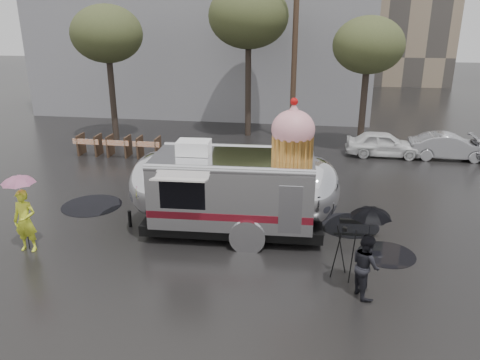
% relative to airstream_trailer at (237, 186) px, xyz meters
% --- Properties ---
extents(ground, '(120.00, 120.00, 0.00)m').
position_rel_airstream_trailer_xyz_m(ground, '(-1.40, -2.69, -1.53)').
color(ground, black).
rests_on(ground, ground).
extents(puddles, '(13.15, 6.56, 0.01)m').
position_rel_airstream_trailer_xyz_m(puddles, '(-0.97, 0.08, -1.53)').
color(puddles, black).
rests_on(puddles, ground).
extents(grey_building, '(22.00, 12.00, 13.00)m').
position_rel_airstream_trailer_xyz_m(grey_building, '(-5.40, 21.31, 4.97)').
color(grey_building, slate).
rests_on(grey_building, ground).
extents(utility_pole, '(1.60, 0.28, 9.00)m').
position_rel_airstream_trailer_xyz_m(utility_pole, '(1.10, 11.31, 3.09)').
color(utility_pole, '#473323').
rests_on(utility_pole, ground).
extents(tree_left, '(3.64, 3.64, 6.95)m').
position_rel_airstream_trailer_xyz_m(tree_left, '(-8.40, 10.31, 3.95)').
color(tree_left, '#382D26').
rests_on(tree_left, ground).
extents(tree_mid, '(4.20, 4.20, 8.03)m').
position_rel_airstream_trailer_xyz_m(tree_mid, '(-1.40, 12.31, 4.81)').
color(tree_mid, '#382D26').
rests_on(tree_mid, ground).
extents(tree_right, '(3.36, 3.36, 6.42)m').
position_rel_airstream_trailer_xyz_m(tree_right, '(4.60, 10.31, 3.52)').
color(tree_right, '#382D26').
rests_on(tree_right, ground).
extents(barricade_row, '(4.30, 0.80, 1.00)m').
position_rel_airstream_trailer_xyz_m(barricade_row, '(-6.95, 7.28, -1.01)').
color(barricade_row, '#473323').
rests_on(barricade_row, ground).
extents(airstream_trailer, '(8.11, 3.30, 4.37)m').
position_rel_airstream_trailer_xyz_m(airstream_trailer, '(0.00, 0.00, 0.00)').
color(airstream_trailer, silver).
rests_on(airstream_trailer, ground).
extents(person_left, '(0.67, 0.45, 1.85)m').
position_rel_airstream_trailer_xyz_m(person_left, '(-5.80, -2.13, -0.61)').
color(person_left, yellow).
rests_on(person_left, ground).
extents(umbrella_pink, '(1.14, 1.14, 2.33)m').
position_rel_airstream_trailer_xyz_m(umbrella_pink, '(-5.80, -2.13, 0.41)').
color(umbrella_pink, pink).
rests_on(umbrella_pink, ground).
extents(person_right, '(0.68, 0.88, 1.61)m').
position_rel_airstream_trailer_xyz_m(person_right, '(3.64, -2.96, -0.73)').
color(person_right, black).
rests_on(person_right, ground).
extents(umbrella_black, '(1.17, 1.17, 2.35)m').
position_rel_airstream_trailer_xyz_m(umbrella_black, '(3.64, -2.96, 0.42)').
color(umbrella_black, black).
rests_on(umbrella_black, ground).
extents(tripod, '(0.60, 0.56, 1.46)m').
position_rel_airstream_trailer_xyz_m(tripod, '(3.14, -2.25, -0.68)').
color(tripod, black).
rests_on(tripod, ground).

